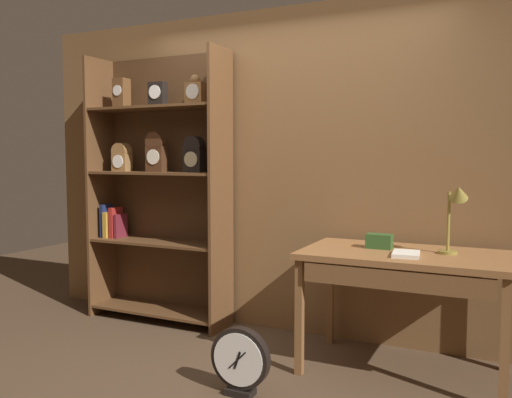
{
  "coord_description": "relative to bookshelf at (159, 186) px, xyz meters",
  "views": [
    {
      "loc": [
        1.59,
        -2.61,
        1.42
      ],
      "look_at": [
        0.07,
        0.55,
        1.14
      ],
      "focal_mm": 37.31,
      "sensor_mm": 36.0,
      "label": 1
    }
  ],
  "objects": [
    {
      "name": "round_clock_large",
      "position": [
        1.32,
        -1.04,
        -0.96
      ],
      "size": [
        0.37,
        0.11,
        0.41
      ],
      "color": "black",
      "rests_on": "ground"
    },
    {
      "name": "ground_plane",
      "position": [
        1.15,
        -1.16,
        -1.17
      ],
      "size": [
        10.0,
        10.0,
        0.0
      ],
      "primitive_type": "plane",
      "color": "#4C3826"
    },
    {
      "name": "workbench",
      "position": [
        2.13,
        -0.3,
        -0.45
      ],
      "size": [
        1.31,
        0.75,
        0.8
      ],
      "color": "brown",
      "rests_on": "ground"
    },
    {
      "name": "toolbox_small",
      "position": [
        1.95,
        -0.2,
        -0.32
      ],
      "size": [
        0.17,
        0.1,
        0.1
      ],
      "primitive_type": "cube",
      "color": "#2D5123",
      "rests_on": "workbench"
    },
    {
      "name": "desk_lamp",
      "position": [
        2.43,
        -0.25,
        -0.06
      ],
      "size": [
        0.18,
        0.19,
        0.47
      ],
      "color": "olive",
      "rests_on": "workbench"
    },
    {
      "name": "open_repair_manual",
      "position": [
        2.16,
        -0.41,
        -0.36
      ],
      "size": [
        0.18,
        0.24,
        0.02
      ],
      "primitive_type": "cube",
      "rotation": [
        0.0,
        0.0,
        0.11
      ],
      "color": "silver",
      "rests_on": "workbench"
    },
    {
      "name": "back_wood_panel",
      "position": [
        1.15,
        0.21,
        0.13
      ],
      "size": [
        4.8,
        0.05,
        2.6
      ],
      "primitive_type": "cube",
      "color": "brown",
      "rests_on": "ground"
    },
    {
      "name": "bookshelf",
      "position": [
        0.0,
        0.0,
        0.0
      ],
      "size": [
        1.27,
        0.38,
        2.29
      ],
      "color": "brown",
      "rests_on": "ground"
    }
  ]
}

